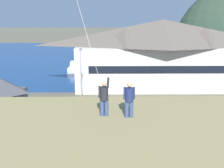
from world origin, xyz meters
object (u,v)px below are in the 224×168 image
Objects in this scene: parked_car_front_row_end at (132,139)px; person_kite_flyer at (104,97)px; moored_boat_wharfside at (75,67)px; harbor_lodge at (162,52)px; wharf_dock at (89,72)px; parked_car_back_row_right at (72,108)px; parked_car_front_row_silver at (188,130)px; parked_car_front_row_red at (179,110)px; parked_car_lone_by_shed at (127,112)px; person_companion at (129,99)px; parked_car_mid_row_center at (64,139)px; parking_light_pole at (81,75)px.

parked_car_front_row_end is 10.95m from person_kite_flyer.
harbor_lodge is at bearing -41.90° from moored_boat_wharfside.
parked_car_back_row_right reaches higher than wharf_dock.
parked_car_front_row_silver is 0.99× the size of parked_car_front_row_red.
person_kite_flyer reaches higher than wharf_dock.
parked_car_front_row_red reaches higher than wharf_dock.
moored_boat_wharfside reaches higher than parked_car_front_row_end.
wharf_dock is at bearing -41.41° from moored_boat_wharfside.
parked_car_lone_by_shed is 2.45× the size of person_companion.
moored_boat_wharfside is 3.80× the size of person_companion.
harbor_lodge reaches higher than person_kite_flyer.
person_kite_flyer is 1.07× the size of person_companion.
parked_car_front_row_end is (-5.89, -7.32, 0.00)m from parked_car_front_row_red.
moored_boat_wharfside reaches higher than parked_car_front_row_red.
harbor_lodge is 6.78× the size of parked_car_front_row_end.
person_companion is (4.80, -8.95, 6.26)m from parked_car_mid_row_center.
parked_car_back_row_right is 1.01× the size of parked_car_mid_row_center.
harbor_lodge is at bearing 60.52° from parked_car_mid_row_center.
parked_car_lone_by_shed is (-6.57, -15.21, -4.67)m from harbor_lodge.
parking_light_pole is at bearing 160.99° from parked_car_front_row_red.
parked_car_front_row_red is at bearing 32.06° from parked_car_mid_row_center.
moored_boat_wharfside is at bearing 98.96° from parking_light_pole.
parked_car_front_row_red is 0.59× the size of parking_light_pole.
person_kite_flyer is at bearing -98.15° from parked_car_lone_by_shed.
person_companion reaches higher than parked_car_mid_row_center.
parked_car_lone_by_shed is 16.78m from person_kite_flyer.
parked_car_back_row_right is 8.23m from parked_car_mid_row_center.
harbor_lodge reaches higher than parking_light_pole.
parked_car_front_row_end is (5.77, -0.02, 0.00)m from parked_car_mid_row_center.
parked_car_back_row_right is at bearing 103.08° from person_kite_flyer.
parked_car_mid_row_center and parked_car_front_row_end have the same top height.
parking_light_pole is at bearing -81.04° from moored_boat_wharfside.
parked_car_back_row_right is at bearing -104.52° from parking_light_pole.
person_kite_flyer reaches higher than parked_car_front_row_red.
harbor_lodge is 19.24m from parked_car_back_row_right.
parking_light_pole is at bearing 75.48° from parked_car_back_row_right.
person_kite_flyer reaches higher than parked_car_back_row_right.
wharf_dock is 33.30m from parked_car_front_row_silver.
parked_car_lone_by_shed is at bearing 48.99° from parked_car_mid_row_center.
parked_car_front_row_silver is 13.93m from person_companion.
parked_car_lone_by_shed is at bearing 137.25° from parked_car_front_row_silver.
parked_car_front_row_red is (15.17, -28.83, 0.34)m from moored_boat_wharfside.
moored_boat_wharfside reaches higher than parked_car_front_row_silver.
person_kite_flyer reaches higher than parked_car_front_row_silver.
moored_boat_wharfside is at bearing 138.10° from harbor_lodge.
harbor_lodge is 15.33m from parked_car_front_row_red.
harbor_lodge is at bearing 73.22° from parked_car_front_row_end.
person_companion is at bearing -103.81° from harbor_lodge.
parked_car_front_row_red is (12.00, -0.92, 0.00)m from parked_car_back_row_right.
wharf_dock is 28.42m from parked_car_front_row_red.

